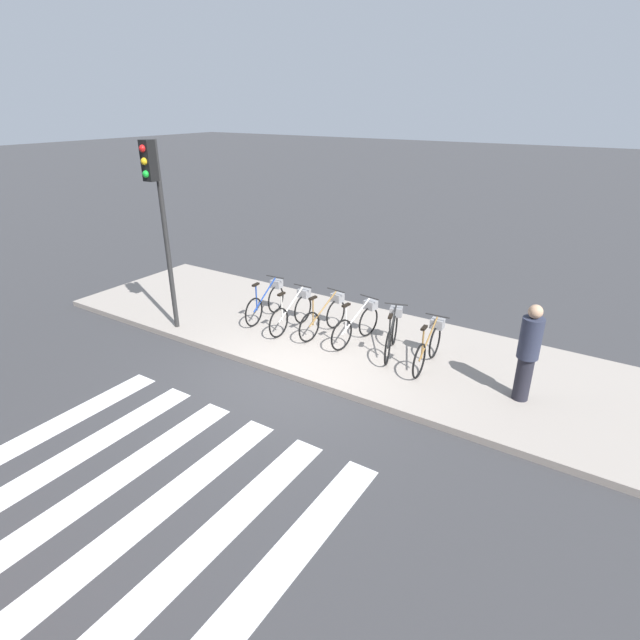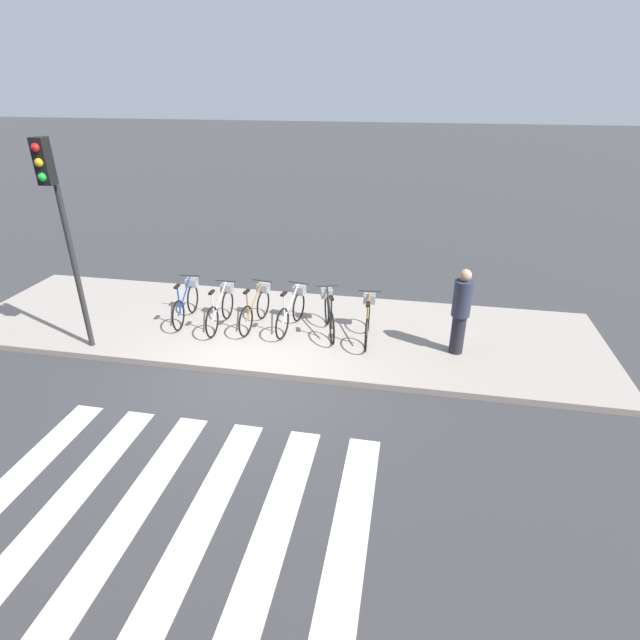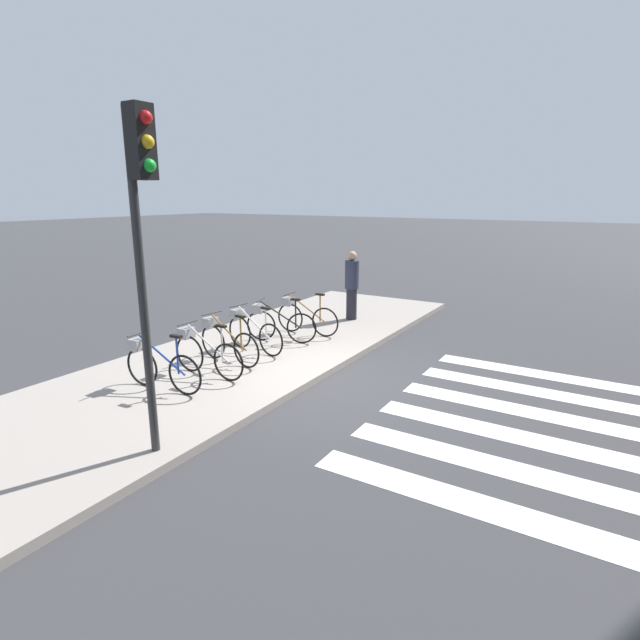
% 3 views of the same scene
% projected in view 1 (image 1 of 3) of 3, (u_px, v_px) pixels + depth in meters
% --- Properties ---
extents(ground_plane, '(120.00, 120.00, 0.00)m').
position_uv_depth(ground_plane, '(291.00, 380.00, 9.08)').
color(ground_plane, '#38383A').
extents(sidewalk, '(13.29, 3.71, 0.12)m').
position_uv_depth(sidewalk, '(342.00, 339.00, 10.49)').
color(sidewalk, '#9E9389').
rests_on(sidewalk, ground_plane).
extents(parked_bicycle_0, '(0.46, 1.52, 0.94)m').
position_uv_depth(parked_bicycle_0, '(267.00, 300.00, 11.25)').
color(parked_bicycle_0, black).
rests_on(parked_bicycle_0, sidewalk).
extents(parked_bicycle_1, '(0.46, 1.53, 0.94)m').
position_uv_depth(parked_bicycle_1, '(294.00, 310.00, 10.71)').
color(parked_bicycle_1, black).
rests_on(parked_bicycle_1, sidewalk).
extents(parked_bicycle_2, '(0.46, 1.52, 0.94)m').
position_uv_depth(parked_bicycle_2, '(326.00, 315.00, 10.48)').
color(parked_bicycle_2, black).
rests_on(parked_bicycle_2, sidewalk).
extents(parked_bicycle_3, '(0.46, 1.51, 0.94)m').
position_uv_depth(parked_bicycle_3, '(358.00, 322.00, 10.12)').
color(parked_bicycle_3, black).
rests_on(parked_bicycle_3, sidewalk).
extents(parked_bicycle_4, '(0.59, 1.47, 0.94)m').
position_uv_depth(parked_bicycle_4, '(392.00, 332.00, 9.70)').
color(parked_bicycle_4, black).
rests_on(parked_bicycle_4, sidewalk).
extents(parked_bicycle_5, '(0.46, 1.53, 0.94)m').
position_uv_depth(parked_bicycle_5, '(429.00, 344.00, 9.19)').
color(parked_bicycle_5, black).
rests_on(parked_bicycle_5, sidewalk).
extents(pedestrian, '(0.34, 0.34, 1.67)m').
position_uv_depth(pedestrian, '(528.00, 351.00, 7.94)').
color(pedestrian, '#23232D').
rests_on(pedestrian, sidewalk).
extents(traffic_light, '(0.24, 0.40, 3.88)m').
position_uv_depth(traffic_light, '(157.00, 199.00, 9.76)').
color(traffic_light, '#2D2D2D').
rests_on(traffic_light, sidewalk).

